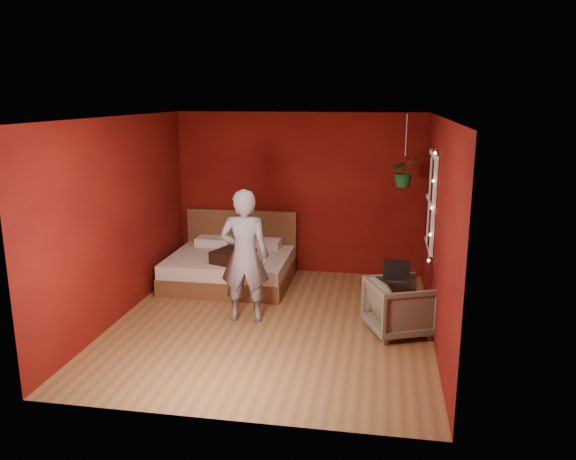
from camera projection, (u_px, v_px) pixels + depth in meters
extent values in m
plane|color=olive|center=(272.00, 323.00, 7.22)|extent=(4.50, 4.50, 0.00)
cube|color=#66140A|center=(299.00, 194.00, 9.08)|extent=(4.00, 0.02, 2.60)
cube|color=#66140A|center=(219.00, 284.00, 4.75)|extent=(4.00, 0.02, 2.60)
cube|color=#66140A|center=(119.00, 219.00, 7.24)|extent=(0.02, 4.50, 2.60)
cube|color=#66140A|center=(439.00, 231.00, 6.58)|extent=(0.02, 4.50, 2.60)
cube|color=silver|center=(271.00, 116.00, 6.61)|extent=(4.00, 4.50, 0.02)
cube|color=white|center=(431.00, 200.00, 7.41)|extent=(0.04, 0.97, 1.27)
cube|color=black|center=(430.00, 200.00, 7.41)|extent=(0.02, 0.85, 1.15)
cube|color=white|center=(430.00, 200.00, 7.41)|extent=(0.03, 0.05, 1.15)
cube|color=white|center=(430.00, 200.00, 7.41)|extent=(0.03, 0.85, 0.05)
cylinder|color=silver|center=(432.00, 208.00, 6.91)|extent=(0.01, 0.01, 1.45)
sphere|color=#FFF2CC|center=(429.00, 261.00, 7.07)|extent=(0.04, 0.04, 0.04)
sphere|color=#FFF2CC|center=(430.00, 235.00, 6.99)|extent=(0.04, 0.04, 0.04)
sphere|color=#FFF2CC|center=(432.00, 208.00, 6.91)|extent=(0.04, 0.04, 0.04)
sphere|color=#FFF2CC|center=(434.00, 181.00, 6.83)|extent=(0.04, 0.04, 0.04)
sphere|color=#FFF2CC|center=(435.00, 153.00, 6.75)|extent=(0.04, 0.04, 0.04)
cube|color=brown|center=(230.00, 275.00, 8.70)|extent=(1.84, 1.56, 0.26)
cube|color=beige|center=(230.00, 261.00, 8.65)|extent=(1.80, 1.53, 0.20)
cube|color=brown|center=(242.00, 240.00, 9.33)|extent=(1.84, 0.07, 1.01)
cube|color=silver|center=(214.00, 241.00, 9.18)|extent=(0.55, 0.35, 0.13)
cube|color=silver|center=(263.00, 243.00, 9.05)|extent=(0.55, 0.35, 0.13)
imported|color=slate|center=(244.00, 256.00, 7.13)|extent=(0.66, 0.47, 1.73)
imported|color=#676651|center=(400.00, 307.00, 6.85)|extent=(0.96, 0.95, 0.68)
cube|color=black|center=(396.00, 270.00, 6.81)|extent=(0.31, 0.16, 0.22)
cube|color=black|center=(233.00, 256.00, 8.23)|extent=(0.66, 0.66, 0.18)
cylinder|color=silver|center=(406.00, 135.00, 7.89)|extent=(0.01, 0.01, 0.59)
imported|color=#1A5C25|center=(404.00, 172.00, 8.01)|extent=(0.46, 0.42, 0.44)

